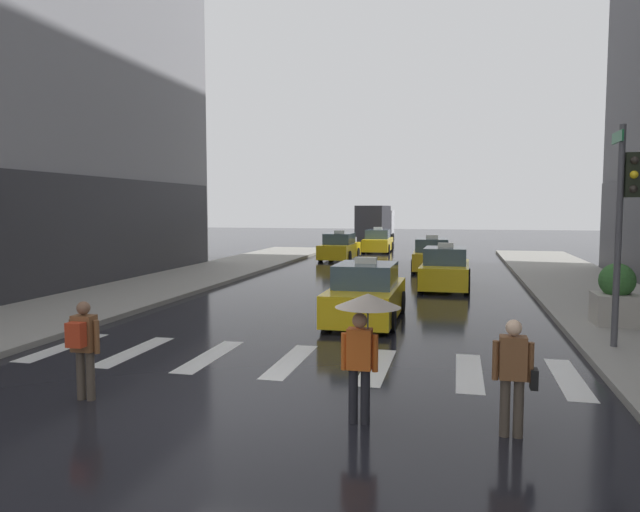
% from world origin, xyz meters
% --- Properties ---
extents(ground_plane, '(160.00, 160.00, 0.00)m').
position_xyz_m(ground_plane, '(0.00, 0.00, 0.00)').
color(ground_plane, black).
extents(crosswalk_markings, '(11.30, 2.80, 0.01)m').
position_xyz_m(crosswalk_markings, '(-0.00, 3.00, 0.00)').
color(crosswalk_markings, silver).
rests_on(crosswalk_markings, ground).
extents(traffic_light_pole, '(0.44, 0.84, 4.80)m').
position_xyz_m(traffic_light_pole, '(6.81, 5.27, 3.26)').
color(traffic_light_pole, '#47474C').
rests_on(traffic_light_pole, curb_right).
extents(taxi_lead, '(1.93, 4.54, 1.80)m').
position_xyz_m(taxi_lead, '(0.85, 7.77, 0.72)').
color(taxi_lead, yellow).
rests_on(taxi_lead, ground).
extents(taxi_second, '(1.99, 4.57, 1.80)m').
position_xyz_m(taxi_second, '(2.88, 15.13, 0.72)').
color(taxi_second, yellow).
rests_on(taxi_second, ground).
extents(taxi_third, '(2.03, 4.59, 1.80)m').
position_xyz_m(taxi_third, '(2.07, 21.72, 0.72)').
color(taxi_third, gold).
rests_on(taxi_third, ground).
extents(taxi_fourth, '(2.00, 4.57, 1.80)m').
position_xyz_m(taxi_fourth, '(-3.71, 26.65, 0.72)').
color(taxi_fourth, yellow).
rests_on(taxi_fourth, ground).
extents(taxi_fifth, '(2.01, 4.58, 1.80)m').
position_xyz_m(taxi_fifth, '(-2.23, 33.32, 0.72)').
color(taxi_fifth, yellow).
rests_on(taxi_fifth, ground).
extents(box_truck, '(2.47, 7.60, 3.35)m').
position_xyz_m(box_truck, '(-3.49, 41.01, 1.85)').
color(box_truck, '#2D2D2D').
rests_on(box_truck, ground).
extents(pedestrian_with_umbrella, '(0.96, 0.96, 1.94)m').
position_xyz_m(pedestrian_with_umbrella, '(2.04, -0.16, 1.52)').
color(pedestrian_with_umbrella, black).
rests_on(pedestrian_with_umbrella, ground).
extents(pedestrian_with_backpack, '(0.55, 0.43, 1.65)m').
position_xyz_m(pedestrian_with_backpack, '(-2.62, -0.17, 0.97)').
color(pedestrian_with_backpack, '#473D33').
rests_on(pedestrian_with_backpack, ground).
extents(pedestrian_with_handbag, '(0.60, 0.24, 1.65)m').
position_xyz_m(pedestrian_with_handbag, '(4.12, -0.18, 0.93)').
color(pedestrian_with_handbag, '#473D33').
rests_on(pedestrian_with_handbag, ground).
extents(planter_near_corner, '(1.10, 1.10, 1.60)m').
position_xyz_m(planter_near_corner, '(7.38, 7.94, 0.87)').
color(planter_near_corner, '#A8A399').
rests_on(planter_near_corner, curb_right).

